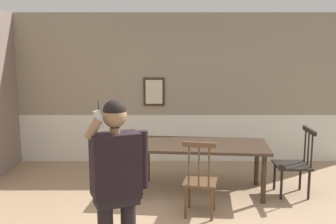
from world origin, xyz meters
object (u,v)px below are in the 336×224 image
object	(u,v)px
person_figure	(116,177)
chair_near_window	(199,180)
dining_table	(200,149)
chair_by_doorway	(294,163)

from	to	relation	value
person_figure	chair_near_window	bearing A→B (deg)	-146.40
person_figure	dining_table	bearing A→B (deg)	-136.79
dining_table	chair_by_doorway	world-z (taller)	chair_by_doorway
person_figure	chair_by_doorway	bearing A→B (deg)	-161.51
dining_table	person_figure	size ratio (longest dim) A/B	1.21
chair_near_window	dining_table	bearing A→B (deg)	95.42
chair_near_window	person_figure	bearing A→B (deg)	-111.96
chair_near_window	person_figure	xyz separation A→B (m)	(-0.86, -1.31, 0.49)
chair_by_doorway	person_figure	world-z (taller)	person_figure
dining_table	person_figure	xyz separation A→B (m)	(-0.95, -2.16, 0.30)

